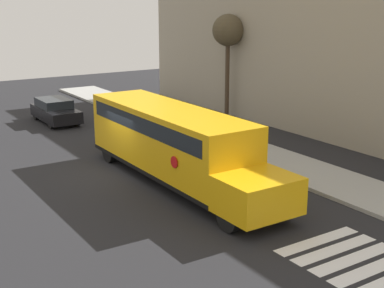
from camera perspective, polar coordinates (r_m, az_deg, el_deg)
The scene contains 7 objects.
ground_plane at distance 23.38m, azimuth -7.40°, elevation -2.92°, with size 60.00×60.00×0.00m, color black.
sidewalk_strip at distance 26.68m, azimuth 5.24°, elevation -0.41°, with size 44.00×3.00×0.15m.
building_backdrop at distance 30.31m, azimuth 15.29°, elevation 9.46°, with size 32.00×4.00×8.94m.
crosswalk_stripes at distance 16.20m, azimuth 17.76°, elevation -12.05°, with size 4.00×3.20×0.01m.
school_bus at distance 21.47m, azimuth -1.95°, elevation 0.34°, with size 11.39×2.57×2.99m.
parked_car at distance 33.33m, azimuth -14.37°, elevation 3.45°, with size 4.30×1.80×1.42m.
tree_near_sidewalk at distance 33.29m, azimuth 3.86°, elevation 11.80°, with size 1.94×1.94×6.37m.
Camera 1 is at (20.10, -9.51, 7.22)m, focal length 50.00 mm.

